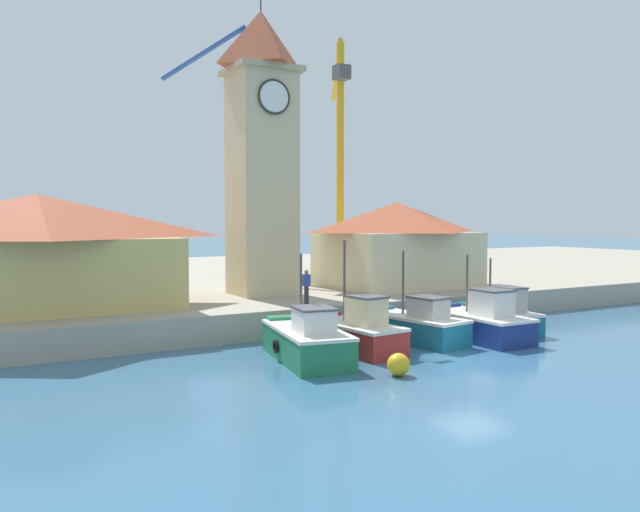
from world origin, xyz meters
name	(u,v)px	position (x,y,z in m)	size (l,w,h in m)	color
ground_plane	(471,360)	(0.00, 0.00, 0.00)	(300.00, 300.00, 0.00)	#386689
quay_wharf	(220,281)	(0.00, 27.22, 0.64)	(120.00, 40.00, 1.29)	#A89E89
fishing_boat_far_left	(307,341)	(-5.39, 2.99, 0.75)	(2.97, 5.44, 3.99)	#237A4C
fishing_boat_left_outer	(354,332)	(-2.92, 3.56, 0.77)	(2.42, 4.90, 4.44)	#AD2823
fishing_boat_left_inner	(414,325)	(0.38, 3.95, 0.71)	(2.70, 5.23, 3.91)	#196B7F
fishing_boat_mid_left	(478,322)	(3.13, 2.96, 0.77)	(2.28, 5.24, 3.71)	navy
fishing_boat_center	(498,316)	(5.46, 4.05, 0.71)	(2.17, 4.64, 3.43)	#196B7F
clock_tower	(262,146)	(-2.70, 13.17, 9.19)	(3.54, 3.54, 16.53)	beige
warehouse_left	(39,251)	(-13.68, 12.70, 3.91)	(11.89, 7.25, 5.13)	tan
warehouse_right	(397,243)	(6.04, 13.01, 3.87)	(8.58, 7.12, 5.04)	beige
port_crane_near	(340,182)	(7.71, 22.48, 8.08)	(5.48, 10.02, 17.24)	#976E11
port_crane_far	(243,180)	(0.64, 24.04, 8.10)	(5.31, 8.65, 17.60)	navy
mooring_buoy	(398,365)	(-3.76, -0.56, 0.39)	(0.78, 0.78, 0.78)	gold
dock_worker_near_tower	(306,286)	(-2.46, 8.55, 2.13)	(0.34, 0.22, 1.62)	#33333D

